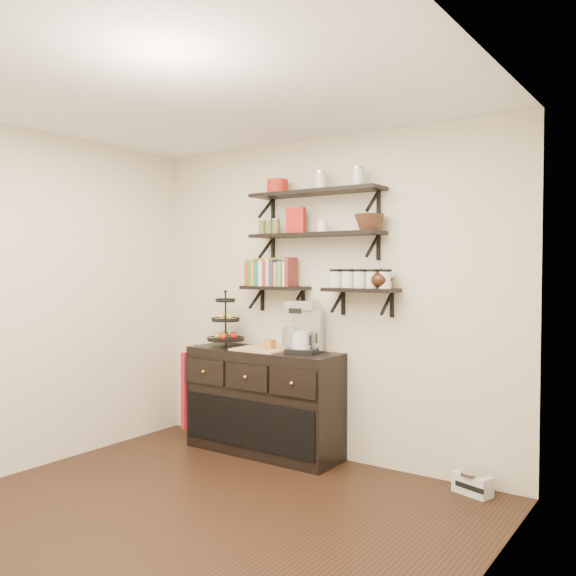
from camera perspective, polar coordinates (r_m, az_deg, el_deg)
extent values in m
plane|color=black|center=(4.13, -10.37, -21.13)|extent=(3.50, 3.50, 0.00)
cube|color=white|center=(3.95, -10.62, 17.88)|extent=(3.50, 3.50, 0.02)
cube|color=beige|center=(5.19, 3.34, -0.97)|extent=(3.50, 0.02, 2.70)
cube|color=beige|center=(5.19, -24.26, -1.14)|extent=(0.02, 3.50, 2.70)
cube|color=beige|center=(2.85, 15.24, -3.48)|extent=(0.02, 3.50, 2.70)
cube|color=black|center=(5.10, 2.57, 8.94)|extent=(1.20, 0.27, 0.03)
cube|color=black|center=(5.48, -1.41, 7.25)|extent=(0.02, 0.03, 0.20)
cube|color=black|center=(4.94, 8.48, 7.80)|extent=(0.02, 0.03, 0.20)
cube|color=black|center=(5.07, 2.56, 5.01)|extent=(1.20, 0.27, 0.03)
cube|color=black|center=(5.46, -1.41, 3.59)|extent=(0.02, 0.03, 0.20)
cube|color=black|center=(4.92, 8.46, 3.74)|extent=(0.02, 0.03, 0.20)
cube|color=black|center=(5.31, -1.23, 0.02)|extent=(0.60, 0.25, 0.03)
cube|color=black|center=(5.53, -2.41, -1.09)|extent=(0.02, 0.03, 0.20)
cube|color=black|center=(5.28, 1.40, -1.24)|extent=(0.03, 0.03, 0.20)
cube|color=black|center=(4.87, 6.81, -0.17)|extent=(0.60, 0.25, 0.03)
cube|color=black|center=(5.07, 5.18, -1.38)|extent=(0.03, 0.03, 0.20)
cube|color=black|center=(4.87, 9.70, -1.54)|extent=(0.02, 0.03, 0.20)
cube|color=#BE371C|center=(5.47, -3.39, 1.28)|extent=(0.02, 0.15, 0.20)
cube|color=#307C38|center=(5.45, -3.12, 1.49)|extent=(0.03, 0.15, 0.24)
cube|color=gold|center=(5.42, -2.80, 1.33)|extent=(0.04, 0.15, 0.21)
cube|color=#126D87|center=(5.40, -2.50, 1.54)|extent=(0.03, 0.15, 0.25)
cube|color=white|center=(5.38, -2.21, 1.38)|extent=(0.03, 0.15, 0.22)
cube|color=#9E1D4E|center=(5.36, -1.87, 1.59)|extent=(0.04, 0.15, 0.26)
cube|color=yellow|center=(5.33, -1.54, 1.43)|extent=(0.03, 0.15, 0.23)
cube|color=navy|center=(5.31, -1.23, 1.26)|extent=(0.03, 0.15, 0.20)
cube|color=#BD723D|center=(5.29, -0.87, 1.47)|extent=(0.04, 0.15, 0.24)
cube|color=#5C924E|center=(5.27, -0.52, 1.31)|extent=(0.03, 0.15, 0.21)
cube|color=beige|center=(5.25, -0.19, 1.53)|extent=(0.03, 0.15, 0.25)
cube|color=maroon|center=(5.23, 0.12, 1.36)|extent=(0.02, 0.15, 0.22)
cylinder|color=silver|center=(4.98, 4.50, 0.80)|extent=(0.10, 0.10, 0.13)
cylinder|color=silver|center=(4.93, 5.60, 0.79)|extent=(0.10, 0.10, 0.13)
cylinder|color=silver|center=(4.87, 6.73, 0.77)|extent=(0.10, 0.10, 0.13)
cylinder|color=silver|center=(4.82, 7.89, 0.75)|extent=(0.10, 0.10, 0.13)
cylinder|color=silver|center=(4.77, 9.07, 0.73)|extent=(0.10, 0.10, 0.13)
cube|color=black|center=(5.37, -2.29, -10.56)|extent=(1.40, 0.45, 0.90)
cube|color=tan|center=(5.29, -2.30, -5.72)|extent=(0.45, 0.41, 0.02)
sphere|color=gold|center=(5.43, -7.91, -7.77)|extent=(0.04, 0.04, 0.04)
sphere|color=gold|center=(5.13, -4.03, -8.33)|extent=(0.04, 0.04, 0.04)
sphere|color=gold|center=(4.85, 0.33, -8.91)|extent=(0.04, 0.04, 0.04)
cylinder|color=black|center=(5.53, -5.86, -2.94)|extent=(0.02, 0.02, 0.49)
cylinder|color=black|center=(5.55, -5.85, -4.84)|extent=(0.33, 0.33, 0.01)
cylinder|color=black|center=(5.53, -5.86, -3.04)|extent=(0.25, 0.25, 0.02)
cylinder|color=black|center=(5.52, -5.86, -1.24)|extent=(0.17, 0.17, 0.02)
sphere|color=#B21914|center=(5.54, -5.13, -4.45)|extent=(0.07, 0.07, 0.07)
sphere|color=gold|center=(5.56, -6.16, -2.67)|extent=(0.06, 0.06, 0.06)
cube|color=#AF6328|center=(5.25, -1.74, -5.25)|extent=(0.08, 0.08, 0.08)
cube|color=black|center=(5.06, 1.36, -5.91)|extent=(0.28, 0.27, 0.04)
cube|color=silver|center=(5.10, 1.84, -3.75)|extent=(0.25, 0.14, 0.37)
cube|color=silver|center=(5.02, 1.37, -1.59)|extent=(0.28, 0.27, 0.08)
cylinder|color=silver|center=(5.03, 1.23, -4.89)|extent=(0.18, 0.18, 0.14)
cylinder|color=silver|center=(5.10, 0.12, -4.85)|extent=(0.11, 0.11, 0.22)
cube|color=#B61328|center=(5.75, -8.80, -9.28)|extent=(0.04, 0.30, 0.69)
cube|color=silver|center=(4.73, 16.88, -17.16)|extent=(0.29, 0.21, 0.14)
cylinder|color=silver|center=(4.71, 16.89, -16.24)|extent=(0.22, 0.22, 0.02)
cube|color=black|center=(4.67, 16.60, -17.43)|extent=(0.22, 0.08, 0.04)
cube|color=#A81C13|center=(5.18, 0.74, 6.33)|extent=(0.17, 0.08, 0.22)
cylinder|color=white|center=(5.04, 3.28, 5.75)|extent=(0.09, 0.09, 0.10)
cylinder|color=#A81C13|center=(5.32, -0.98, 9.46)|extent=(0.18, 0.18, 0.12)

